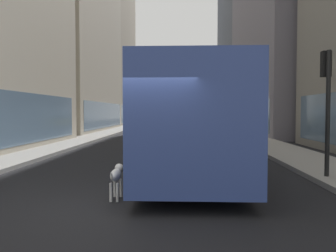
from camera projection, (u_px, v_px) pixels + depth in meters
The scene contains 12 objects.
ground_plane at pixel (174, 127), 41.80m from camera, with size 120.00×120.00×0.00m, color black.
sidewalk_left at pixel (128, 127), 42.04m from camera, with size 2.40×110.00×0.15m, color gray.
sidewalk_right at pixel (220, 127), 41.56m from camera, with size 2.40×110.00×0.15m, color #9E9991.
building_left_mid at pixel (51, 22), 32.99m from camera, with size 10.82×16.66×21.34m.
building_left_far at pixel (95, 46), 50.04m from camera, with size 9.78×16.07×23.38m.
building_right_far at pixel (253, 16), 51.98m from camera, with size 8.56×23.34×33.35m.
transit_bus at pixel (189, 115), 11.68m from camera, with size 2.78×11.53×3.05m.
car_blue_hatchback at pixel (195, 119), 49.53m from camera, with size 1.76×4.45×1.62m.
car_white_van at pixel (204, 125), 27.90m from camera, with size 1.71×4.49×1.62m.
car_yellow_taxi at pixel (184, 121), 40.83m from camera, with size 1.70×4.04×1.62m.
dalmatian_dog at pixel (116, 175), 7.37m from camera, with size 0.22×0.96×0.72m.
traffic_light_near at pixel (327, 92), 9.15m from camera, with size 0.24×0.41×3.40m.
Camera 1 is at (0.98, -6.76, 1.89)m, focal length 36.14 mm.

